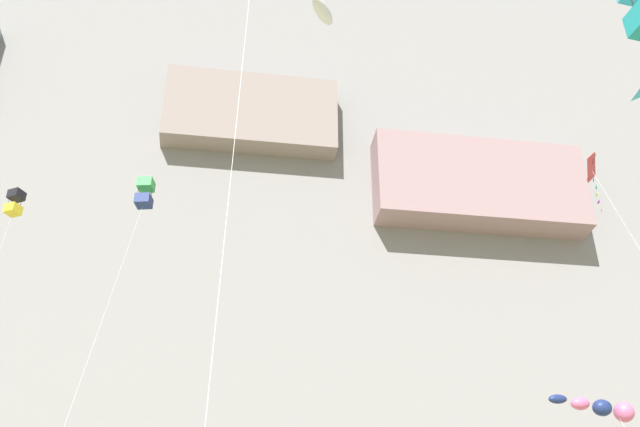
{
  "coord_description": "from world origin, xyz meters",
  "views": [
    {
      "loc": [
        -1.35,
        0.85,
        3.12
      ],
      "look_at": [
        2.19,
        25.25,
        17.87
      ],
      "focal_mm": 42.22,
      "sensor_mm": 36.0,
      "label": 1
    }
  ],
  "objects": [
    {
      "name": "cliff_face",
      "position": [
        -0.03,
        60.76,
        31.73
      ],
      "size": [
        180.0,
        26.18,
        63.39
      ],
      "color": "gray",
      "rests_on": "ground"
    },
    {
      "name": "kite_windsock_mid_right",
      "position": [
        15.74,
        31.48,
        12.72
      ],
      "size": [
        5.36,
        4.63,
        13.18
      ],
      "color": "pink",
      "rests_on": "ground"
    },
    {
      "name": "kite_diamond_mid_center",
      "position": [
        13.29,
        23.94,
        19.36
      ],
      "size": [
        2.89,
        6.2,
        21.2
      ],
      "color": "red",
      "rests_on": "ground"
    },
    {
      "name": "kite_box_upper_mid",
      "position": [
        -5.43,
        33.02,
        22.93
      ],
      "size": [
        3.19,
        5.58,
        23.76
      ],
      "color": "green",
      "rests_on": "ground"
    },
    {
      "name": "kite_box_front_field",
      "position": [
        -12.68,
        37.2,
        24.24
      ],
      "size": [
        1.77,
        1.94,
        25.07
      ],
      "color": "black",
      "rests_on": "ground"
    }
  ]
}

